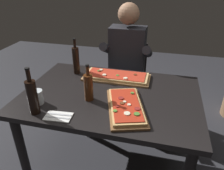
# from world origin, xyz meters

# --- Properties ---
(ground_plane) EXTENTS (6.40, 6.40, 0.00)m
(ground_plane) POSITION_xyz_m (0.00, 0.00, 0.00)
(ground_plane) COLOR #2D2D33
(dining_table) EXTENTS (1.40, 0.96, 0.74)m
(dining_table) POSITION_xyz_m (0.00, 0.00, 0.64)
(dining_table) COLOR black
(dining_table) RESTS_ON ground_plane
(pizza_rectangular_front) EXTENTS (0.60, 0.25, 0.05)m
(pizza_rectangular_front) POSITION_xyz_m (-0.02, 0.27, 0.76)
(pizza_rectangular_front) COLOR olive
(pizza_rectangular_front) RESTS_ON dining_table
(pizza_rectangular_left) EXTENTS (0.39, 0.55, 0.05)m
(pizza_rectangular_left) POSITION_xyz_m (0.16, -0.18, 0.76)
(pizza_rectangular_left) COLOR brown
(pizza_rectangular_left) RESTS_ON dining_table
(wine_bottle_dark) EXTENTS (0.07, 0.07, 0.34)m
(wine_bottle_dark) POSITION_xyz_m (-0.44, -0.38, 0.87)
(wine_bottle_dark) COLOR black
(wine_bottle_dark) RESTS_ON dining_table
(oil_bottle_amber) EXTENTS (0.07, 0.07, 0.29)m
(oil_bottle_amber) POSITION_xyz_m (-0.13, -0.13, 0.85)
(oil_bottle_amber) COLOR #47230F
(oil_bottle_amber) RESTS_ON dining_table
(vinegar_bottle_green) EXTENTS (0.06, 0.06, 0.34)m
(vinegar_bottle_green) POSITION_xyz_m (-0.41, 0.29, 0.87)
(vinegar_bottle_green) COLOR black
(vinegar_bottle_green) RESTS_ON dining_table
(tumbler_near_camera) EXTENTS (0.08, 0.08, 0.11)m
(tumbler_near_camera) POSITION_xyz_m (-0.48, -0.27, 0.79)
(tumbler_near_camera) COLOR silver
(tumbler_near_camera) RESTS_ON dining_table
(napkin_cutlery_set) EXTENTS (0.19, 0.12, 0.01)m
(napkin_cutlery_set) POSITION_xyz_m (-0.26, -0.39, 0.74)
(napkin_cutlery_set) COLOR white
(napkin_cutlery_set) RESTS_ON dining_table
(diner_chair) EXTENTS (0.44, 0.44, 0.87)m
(diner_chair) POSITION_xyz_m (-0.01, 0.86, 0.49)
(diner_chair) COLOR black
(diner_chair) RESTS_ON ground_plane
(seated_diner) EXTENTS (0.53, 0.41, 1.33)m
(seated_diner) POSITION_xyz_m (-0.01, 0.74, 0.74)
(seated_diner) COLOR #23232D
(seated_diner) RESTS_ON ground_plane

